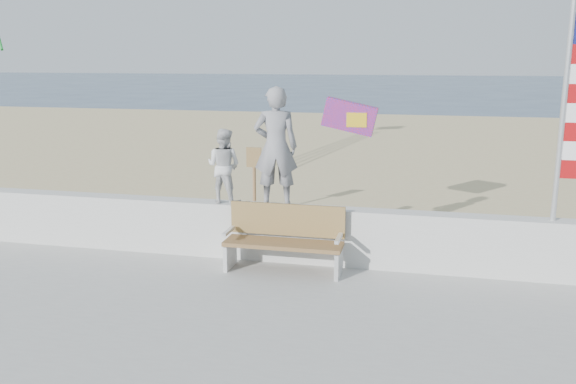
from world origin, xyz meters
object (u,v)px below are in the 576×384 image
Objects in this scene: flag at (576,86)px; bench at (285,238)px; adult at (276,147)px; child at (224,166)px.

bench is at bearing -173.52° from flag.
flag is at bearing 168.74° from adult.
adult is 4.36m from flag.
child is at bearing 180.00° from flag.
adult is at bearing -168.89° from child.
child is at bearing 157.73° from bench.
bench is 4.64m from flag.
bench is at bearing 107.46° from adult.
bench is at bearing 168.85° from child.
adult reaches higher than child.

